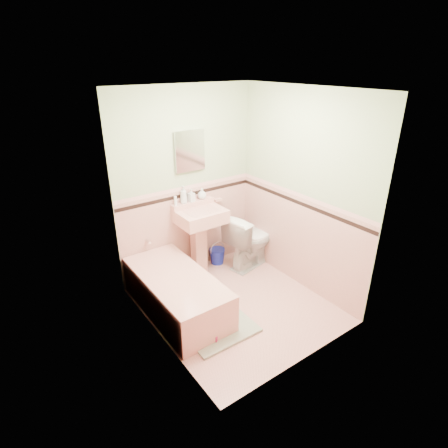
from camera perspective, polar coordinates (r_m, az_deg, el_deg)
floor at (r=4.58m, az=1.86°, el=-12.54°), size 2.20×2.20×0.00m
ceiling at (r=3.67m, az=2.42°, el=20.45°), size 2.20×2.20×0.00m
wall_back at (r=4.82m, az=-5.91°, el=6.12°), size 2.50×0.00×2.50m
wall_front at (r=3.24m, az=14.04°, el=-4.02°), size 2.50×0.00×2.50m
wall_left at (r=3.49m, az=-11.06°, el=-1.59°), size 0.00×2.50×2.50m
wall_right at (r=4.60m, az=12.09°, el=4.79°), size 0.00×2.50×2.50m
wainscot_back at (r=5.05m, az=-5.53°, el=-0.93°), size 2.00×0.00×2.00m
wainscot_front at (r=3.59m, az=12.83°, el=-13.10°), size 2.00×0.00×2.00m
wainscot_left at (r=3.82m, az=-10.10°, el=-10.35°), size 0.00×2.20×2.20m
wainscot_right at (r=4.84m, az=11.32°, el=-2.50°), size 0.00×2.20×2.20m
accent_back at (r=4.85m, az=-5.74°, el=4.61°), size 2.00×0.00×2.00m
accent_front at (r=3.31m, az=13.58°, el=-5.88°), size 2.00×0.00×2.00m
accent_left at (r=3.55m, az=-10.63°, el=-3.41°), size 0.00×2.20×2.20m
accent_right at (r=4.63m, az=11.79°, el=3.23°), size 0.00×2.20×2.20m
cap_back at (r=4.81m, az=-5.79°, el=5.73°), size 2.00×0.00×2.00m
cap_front at (r=3.26m, az=13.75°, el=-4.36°), size 2.00×0.00×2.00m
cap_left at (r=3.51m, az=-10.75°, el=-1.96°), size 0.00×2.20×2.20m
cap_right at (r=4.59m, az=11.90°, el=4.40°), size 0.00×2.20×2.20m
bathtub at (r=4.40m, az=-7.43°, el=-10.87°), size 0.70×1.50×0.45m
tub_faucet at (r=4.76m, az=-11.87°, el=-2.64°), size 0.04×0.12×0.04m
sink at (r=4.95m, az=-3.64°, el=-2.94°), size 0.61×0.50×0.97m
sink_faucet at (r=4.86m, az=-4.66°, el=2.58°), size 0.02×0.02×0.10m
medicine_cabinet at (r=4.70m, az=-5.43°, el=11.36°), size 0.41×0.04×0.51m
soap_dish at (r=5.12m, az=-0.99°, el=3.81°), size 0.11×0.06×0.04m
soap_bottle_left at (r=4.76m, az=-6.38°, el=4.58°), size 0.09×0.09×0.23m
soap_bottle_mid at (r=4.83m, az=-5.17°, el=4.52°), size 0.09×0.09×0.17m
soap_bottle_right at (r=4.91m, az=-3.48°, el=4.79°), size 0.12×0.12×0.15m
tube at (r=4.73m, az=-7.62°, el=3.63°), size 0.05×0.05×0.12m
toilet at (r=5.21m, az=4.20°, el=-2.47°), size 0.86×0.60×0.80m
bucket at (r=5.37m, az=-1.07°, el=-5.03°), size 0.23×0.23×0.23m
bath_mat at (r=4.19m, az=-0.42°, el=-16.40°), size 0.77×0.52×0.03m
shoe at (r=4.07m, az=-1.04°, el=-16.90°), size 0.18×0.14×0.07m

